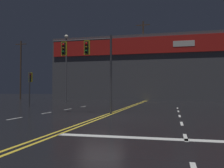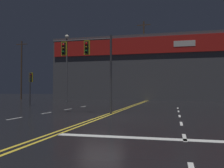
# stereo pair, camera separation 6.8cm
# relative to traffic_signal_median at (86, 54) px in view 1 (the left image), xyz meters

# --- Properties ---
(ground_plane) EXTENTS (200.00, 200.00, 0.00)m
(ground_plane) POSITION_rel_traffic_signal_median_xyz_m (1.76, -2.33, -4.05)
(ground_plane) COLOR black
(road_markings) EXTENTS (13.20, 60.00, 0.01)m
(road_markings) POSITION_rel_traffic_signal_median_xyz_m (2.53, -3.33, -4.04)
(road_markings) COLOR gold
(road_markings) RESTS_ON ground
(traffic_signal_median) EXTENTS (4.34, 0.36, 5.31)m
(traffic_signal_median) POSITION_rel_traffic_signal_median_xyz_m (0.00, 0.00, 0.00)
(traffic_signal_median) COLOR #38383D
(traffic_signal_median) RESTS_ON ground
(traffic_signal_corner_northwest) EXTENTS (0.42, 0.36, 3.45)m
(traffic_signal_corner_northwest) POSITION_rel_traffic_signal_median_xyz_m (-8.67, 7.00, -1.51)
(traffic_signal_corner_northwest) COLOR #38383D
(traffic_signal_corner_northwest) RESTS_ON ground
(streetlight_near_right) EXTENTS (0.56, 0.56, 9.48)m
(streetlight_near_right) POSITION_rel_traffic_signal_median_xyz_m (-8.78, 16.28, 2.00)
(streetlight_near_right) COLOR #59595E
(streetlight_near_right) RESTS_ON ground
(building_backdrop) EXTENTS (32.73, 10.23, 10.66)m
(building_backdrop) POSITION_rel_traffic_signal_median_xyz_m (1.77, 28.43, 1.30)
(building_backdrop) COLOR #4C4C51
(building_backdrop) RESTS_ON ground
(utility_pole_row) EXTENTS (48.06, 0.26, 12.83)m
(utility_pole_row) POSITION_rel_traffic_signal_median_xyz_m (2.45, 23.95, 2.14)
(utility_pole_row) COLOR #4C3828
(utility_pole_row) RESTS_ON ground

